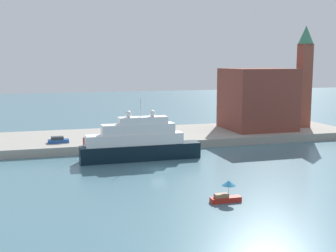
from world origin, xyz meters
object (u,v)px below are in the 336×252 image
(small_motorboat, at_px, (226,193))
(parked_car, at_px, (58,140))
(bell_tower, at_px, (304,73))
(person_figure, at_px, (84,141))
(mooring_bollard, at_px, (126,142))
(large_yacht, at_px, (139,143))
(harbor_building, at_px, (257,99))

(small_motorboat, relative_size, parked_car, 0.98)
(bell_tower, height_order, person_figure, bell_tower)
(person_figure, distance_m, mooring_bollard, 8.73)
(bell_tower, bearing_deg, person_figure, -170.80)
(bell_tower, height_order, parked_car, bell_tower)
(small_motorboat, distance_m, mooring_bollard, 37.37)
(parked_car, distance_m, mooring_bollard, 14.41)
(large_yacht, xyz_separation_m, person_figure, (-9.47, 9.26, -0.85))
(small_motorboat, distance_m, bell_tower, 64.64)
(mooring_bollard, bearing_deg, harbor_building, 16.19)
(harbor_building, bearing_deg, small_motorboat, -121.88)
(large_yacht, distance_m, mooring_bollard, 8.82)
(harbor_building, distance_m, parked_car, 50.11)
(harbor_building, relative_size, person_figure, 9.40)
(large_yacht, relative_size, bell_tower, 0.89)
(mooring_bollard, bearing_deg, bell_tower, 11.45)
(small_motorboat, relative_size, bell_tower, 0.16)
(harbor_building, distance_m, mooring_bollard, 37.81)
(mooring_bollard, bearing_deg, parked_car, 161.23)
(bell_tower, bearing_deg, large_yacht, -158.81)
(large_yacht, relative_size, harbor_building, 1.47)
(person_figure, height_order, mooring_bollard, person_figure)
(parked_car, bearing_deg, bell_tower, 4.78)
(harbor_building, relative_size, bell_tower, 0.61)
(small_motorboat, distance_m, harbor_building, 56.13)
(small_motorboat, xyz_separation_m, parked_car, (-19.95, 41.46, 1.05))
(mooring_bollard, bearing_deg, person_figure, 176.30)
(small_motorboat, height_order, parked_car, parked_car)
(large_yacht, distance_m, person_figure, 13.27)
(parked_car, height_order, mooring_bollard, parked_car)
(small_motorboat, relative_size, harbor_building, 0.27)
(large_yacht, bearing_deg, small_motorboat, -78.85)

